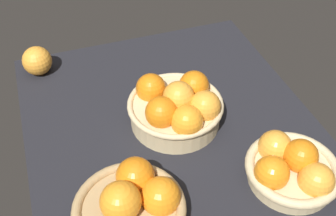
{
  "coord_description": "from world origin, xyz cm",
  "views": [
    {
      "loc": [
        67.92,
        -24.68,
        77.45
      ],
      "look_at": [
        -3.2,
        -0.21,
        7.0
      ],
      "focal_mm": 44.01,
      "sensor_mm": 36.0,
      "label": 1
    }
  ],
  "objects_px": {
    "loose_orange_front_gap": "(37,61)",
    "basket_near_right": "(133,204)",
    "basket_far_right": "(291,168)",
    "basket_center": "(177,107)"
  },
  "relations": [
    {
      "from": "basket_center",
      "to": "basket_near_right",
      "type": "distance_m",
      "value": 0.29
    },
    {
      "from": "basket_near_right",
      "to": "loose_orange_front_gap",
      "type": "xyz_separation_m",
      "value": [
        -0.55,
        -0.13,
        0.0
      ]
    },
    {
      "from": "basket_far_right",
      "to": "loose_orange_front_gap",
      "type": "height_order",
      "value": "basket_far_right"
    },
    {
      "from": "basket_far_right",
      "to": "loose_orange_front_gap",
      "type": "bearing_deg",
      "value": -140.05
    },
    {
      "from": "loose_orange_front_gap",
      "to": "basket_near_right",
      "type": "bearing_deg",
      "value": 13.4
    },
    {
      "from": "basket_center",
      "to": "basket_near_right",
      "type": "bearing_deg",
      "value": -37.75
    },
    {
      "from": "basket_far_right",
      "to": "basket_near_right",
      "type": "xyz_separation_m",
      "value": [
        -0.02,
        -0.35,
        0.0
      ]
    },
    {
      "from": "basket_center",
      "to": "basket_near_right",
      "type": "xyz_separation_m",
      "value": [
        0.23,
        -0.18,
        -0.01
      ]
    },
    {
      "from": "basket_far_right",
      "to": "basket_near_right",
      "type": "bearing_deg",
      "value": -93.74
    },
    {
      "from": "basket_near_right",
      "to": "loose_orange_front_gap",
      "type": "distance_m",
      "value": 0.57
    }
  ]
}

